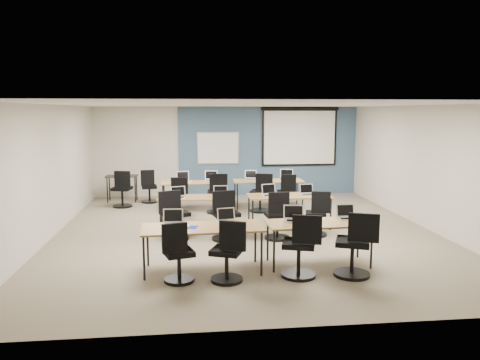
{
  "coord_description": "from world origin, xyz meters",
  "views": [
    {
      "loc": [
        -1.19,
        -9.68,
        2.57
      ],
      "look_at": [
        -0.08,
        0.4,
        1.07
      ],
      "focal_mm": 35.0,
      "sensor_mm": 36.0,
      "label": 1
    }
  ],
  "objects": [
    {
      "name": "mouse_9",
      "position": [
        -0.38,
        2.56,
        0.74
      ],
      "size": [
        0.07,
        0.1,
        0.04
      ],
      "primitive_type": "ellipsoid",
      "rotation": [
        0.0,
        0.0,
        -0.03
      ],
      "color": "white",
      "rests_on": "training_table_back_left"
    },
    {
      "name": "task_chair_8",
      "position": [
        -1.43,
        1.7,
        0.41
      ],
      "size": [
        0.5,
        0.5,
        0.99
      ],
      "rotation": [
        0.0,
        0.0,
        -0.03
      ],
      "color": "black",
      "rests_on": "floor"
    },
    {
      "name": "laptop_2",
      "position": [
        0.57,
        -2.12,
        0.79
      ],
      "size": [
        0.34,
        0.29,
        0.26
      ],
      "rotation": [
        0.0,
        0.0,
        -0.19
      ],
      "color": "silver",
      "rests_on": "training_table_front_right"
    },
    {
      "name": "blue_mousepad",
      "position": [
        -1.19,
        -2.35,
        0.73
      ],
      "size": [
        0.27,
        0.25,
        0.01
      ],
      "primitive_type": "cube",
      "rotation": [
        0.0,
        0.0,
        -0.34
      ],
      "color": "#0A1E9E",
      "rests_on": "training_table_front_left"
    },
    {
      "name": "laptop_0",
      "position": [
        -1.46,
        -2.16,
        0.79
      ],
      "size": [
        0.33,
        0.28,
        0.25
      ],
      "rotation": [
        0.0,
        0.0,
        -0.06
      ],
      "color": "silver",
      "rests_on": "training_table_front_left"
    },
    {
      "name": "laptop_3",
      "position": [
        1.5,
        -2.06,
        0.79
      ],
      "size": [
        0.32,
        0.27,
        0.24
      ],
      "rotation": [
        0.0,
        0.0,
        0.02
      ],
      "color": "silver",
      "rests_on": "training_table_front_right"
    },
    {
      "name": "ceiling",
      "position": [
        0.0,
        0.0,
        2.7
      ],
      "size": [
        8.0,
        9.0,
        0.02
      ],
      "primitive_type": "cube",
      "color": "white",
      "rests_on": "ground"
    },
    {
      "name": "laptop_9",
      "position": [
        -0.6,
        2.68,
        0.79
      ],
      "size": [
        0.34,
        0.29,
        0.26
      ],
      "rotation": [
        0.0,
        0.0,
        -0.12
      ],
      "color": "#ADADB1",
      "rests_on": "training_table_back_left"
    },
    {
      "name": "task_chair_6",
      "position": [
        0.56,
        -0.66,
        0.41
      ],
      "size": [
        0.52,
        0.52,
        1.0
      ],
      "rotation": [
        0.0,
        0.0,
        0.07
      ],
      "color": "black",
      "rests_on": "floor"
    },
    {
      "name": "mouse_6",
      "position": [
        0.71,
        0.03,
        0.74
      ],
      "size": [
        0.07,
        0.11,
        0.04
      ],
      "primitive_type": "ellipsoid",
      "rotation": [
        0.0,
        0.0,
        -0.09
      ],
      "color": "white",
      "rests_on": "training_table_mid_right"
    },
    {
      "name": "task_chair_9",
      "position": [
        -0.48,
        1.91,
        0.43
      ],
      "size": [
        0.56,
        0.56,
        1.03
      ],
      "rotation": [
        0.0,
        0.0,
        -0.07
      ],
      "color": "black",
      "rests_on": "floor"
    },
    {
      "name": "mouse_0",
      "position": [
        -1.22,
        -2.35,
        0.74
      ],
      "size": [
        0.08,
        0.11,
        0.03
      ],
      "primitive_type": "ellipsoid",
      "rotation": [
        0.0,
        0.0,
        -0.25
      ],
      "color": "white",
      "rests_on": "training_table_front_left"
    },
    {
      "name": "task_chair_7",
      "position": [
        1.42,
        -0.5,
        0.39
      ],
      "size": [
        0.48,
        0.47,
        0.96
      ],
      "rotation": [
        0.0,
        0.0,
        -0.25
      ],
      "color": "black",
      "rests_on": "floor"
    },
    {
      "name": "spare_chair_a",
      "position": [
        -2.32,
        3.48,
        0.39
      ],
      "size": [
        0.46,
        0.46,
        0.95
      ],
      "rotation": [
        0.0,
        0.0,
        0.12
      ],
      "color": "black",
      "rests_on": "floor"
    },
    {
      "name": "mouse_11",
      "position": [
        1.67,
        2.58,
        0.74
      ],
      "size": [
        0.06,
        0.09,
        0.03
      ],
      "primitive_type": "ellipsoid",
      "rotation": [
        0.0,
        0.0,
        0.03
      ],
      "color": "white",
      "rests_on": "training_table_back_right"
    },
    {
      "name": "task_chair_1",
      "position": [
        -0.63,
        -2.92,
        0.4
      ],
      "size": [
        0.52,
        0.49,
        0.98
      ],
      "rotation": [
        0.0,
        0.0,
        -0.38
      ],
      "color": "black",
      "rests_on": "floor"
    },
    {
      "name": "spare_chair_b",
      "position": [
        -2.98,
        2.93,
        0.41
      ],
      "size": [
        0.52,
        0.52,
        1.0
      ],
      "rotation": [
        0.0,
        0.0,
        -0.23
      ],
      "color": "black",
      "rests_on": "floor"
    },
    {
      "name": "laptop_5",
      "position": [
        -0.51,
        0.24,
        0.79
      ],
      "size": [
        0.31,
        0.27,
        0.24
      ],
      "rotation": [
        0.0,
        0.0,
        -0.01
      ],
      "color": "silver",
      "rests_on": "training_table_mid_left"
    },
    {
      "name": "task_chair_2",
      "position": [
        0.51,
        -2.84,
        0.43
      ],
      "size": [
        0.57,
        0.55,
        1.03
      ],
      "rotation": [
        0.0,
        0.0,
        -0.31
      ],
      "color": "black",
      "rests_on": "floor"
    },
    {
      "name": "task_chair_0",
      "position": [
        -1.38,
        -2.85,
        0.39
      ],
      "size": [
        0.47,
        0.47,
        0.95
      ],
      "rotation": [
        0.0,
        0.0,
        0.28
      ],
      "color": "black",
      "rests_on": "floor"
    },
    {
      "name": "blue_accent_panel",
      "position": [
        1.25,
        4.47,
        1.35
      ],
      "size": [
        5.5,
        0.04,
        2.7
      ],
      "primitive_type": "cube",
      "color": "#3D5977",
      "rests_on": "wall_back"
    },
    {
      "name": "mouse_5",
      "position": [
        -0.28,
        0.16,
        0.74
      ],
      "size": [
        0.08,
        0.11,
        0.04
      ],
      "primitive_type": "ellipsoid",
      "rotation": [
        0.0,
        0.0,
        -0.15
      ],
      "color": "white",
      "rests_on": "training_table_mid_left"
    },
    {
      "name": "floor",
      "position": [
        0.0,
        0.0,
        0.0
      ],
      "size": [
        8.0,
        9.0,
        0.02
      ],
      "primitive_type": "cube",
      "color": "#6B6354",
      "rests_on": "ground"
    },
    {
      "name": "task_chair_11",
      "position": [
        1.31,
        2.05,
        0.4
      ],
      "size": [
        0.48,
        0.48,
        0.97
      ],
      "rotation": [
        0.0,
        0.0,
        -0.16
      ],
      "color": "black",
      "rests_on": "floor"
    },
    {
      "name": "wall_right",
      "position": [
        4.0,
        0.0,
        1.35
      ],
      "size": [
        0.04,
        9.0,
        2.7
      ],
      "primitive_type": "cube",
      "color": "beige",
      "rests_on": "ground"
    },
    {
      "name": "task_chair_10",
      "position": [
        0.63,
        1.94,
        0.42
      ],
      "size": [
        0.55,
        0.53,
        1.01
      ],
      "rotation": [
        0.0,
        0.0,
        -0.32
      ],
      "color": "black",
      "rests_on": "floor"
    },
    {
      "name": "task_chair_4",
      "position": [
        -1.51,
        -0.46,
        0.43
      ],
      "size": [
        0.59,
        0.56,
        1.03
      ],
      "rotation": [
        0.0,
        0.0,
        0.42
      ],
      "color": "black",
      "rests_on": "floor"
    },
    {
      "name": "mouse_7",
      "position": [
        1.63,
        0.11,
        0.74
      ],
      "size": [
        0.06,
        0.1,
        0.03
      ],
      "primitive_type": "ellipsoid",
      "rotation": [
        0.0,
        0.0,
        0.05
      ],
      "color": "white",
      "rests_on": "training_table_mid_right"
    },
    {
      "name": "laptop_7",
      "position": [
        1.41,
        0.29,
        0.79
      ],
      "size": [
        0.31,
        0.26,
        0.23
      ],
      "rotation": [
        0.0,
        0.0,
        0.08
      ],
      "color": "#B6B5C0",
      "rests_on": "training_table_mid_right"
    },
    {
      "name": "wall_left",
      "position": [
        -4.0,
        0.0,
        1.35
      ],
      "size": [
        0.04,
        9.0,
        2.7
      ],
      "primitive_type": "cube",
      "color": "beige",
      "rests_on": "ground"
    },
    {
      "name": "wall_back",
      "position": [
        0.0,
        4.5,
        1.35
      ],
      "size": [
        8.0,
        0.04,
        2.7
      ],
      "primitive_type": "cube",
      "color": "beige",
      "rests_on": "ground"
    },
    {
      "name": "training_table_back_right",
      "position": [
        0.92,
        2.53,
        0.69
      ],
      "size": [
        1.86,
        0.77,
        0.73
      ],
      "rotation": [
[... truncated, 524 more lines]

